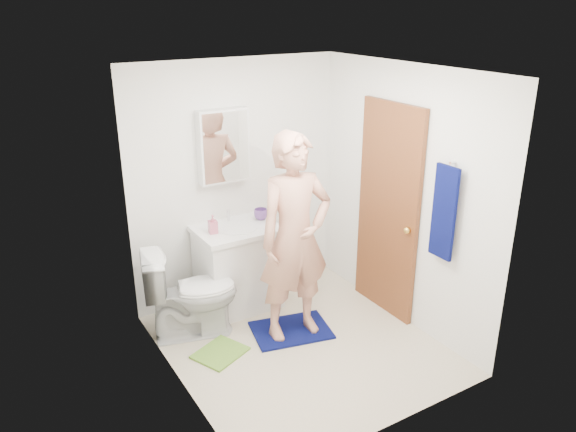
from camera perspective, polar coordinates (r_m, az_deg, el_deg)
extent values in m
cube|color=beige|center=(5.16, 1.25, -13.03)|extent=(2.20, 2.40, 0.02)
cube|color=white|center=(4.30, 1.52, 14.74)|extent=(2.20, 2.40, 0.02)
cube|color=white|center=(5.59, -5.32, 3.46)|extent=(2.20, 0.02, 2.40)
cube|color=white|center=(3.72, 11.50, -6.29)|extent=(2.20, 0.02, 2.40)
cube|color=white|center=(4.15, -11.69, -3.35)|extent=(0.02, 2.40, 2.40)
cube|color=white|center=(5.24, 11.66, 1.89)|extent=(0.02, 2.40, 2.40)
cube|color=white|center=(5.58, -5.09, -5.42)|extent=(0.75, 0.55, 0.80)
cube|color=white|center=(5.41, -5.23, -1.39)|extent=(0.79, 0.59, 0.05)
cylinder|color=white|center=(5.40, -5.24, -1.24)|extent=(0.40, 0.40, 0.03)
cylinder|color=silver|center=(5.53, -6.09, 0.04)|extent=(0.03, 0.03, 0.12)
cube|color=white|center=(5.36, -6.58, 7.08)|extent=(0.50, 0.12, 0.70)
cube|color=white|center=(5.31, -6.30, 6.95)|extent=(0.46, 0.01, 0.66)
cube|color=brown|center=(5.37, 10.10, 0.50)|extent=(0.05, 0.80, 2.05)
sphere|color=gold|center=(5.16, 12.03, -1.43)|extent=(0.07, 0.07, 0.07)
cube|color=#080E4F|center=(4.79, 15.56, 0.34)|extent=(0.03, 0.24, 0.80)
cylinder|color=silver|center=(4.70, 16.40, 5.23)|extent=(0.06, 0.02, 0.02)
imported|color=white|center=(5.17, -9.81, -7.71)|extent=(0.92, 0.67, 0.84)
cube|color=#080E4F|center=(5.33, 0.31, -11.51)|extent=(0.80, 0.65, 0.02)
cube|color=#71A838|center=(5.07, -6.91, -13.63)|extent=(0.52, 0.49, 0.02)
imported|color=#CA5E79|center=(5.26, -7.65, -0.82)|extent=(0.09, 0.09, 0.18)
imported|color=#6F4496|center=(5.56, -2.78, 0.19)|extent=(0.18, 0.18, 0.11)
imported|color=tan|center=(4.86, 0.72, -2.25)|extent=(0.71, 0.50, 1.87)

